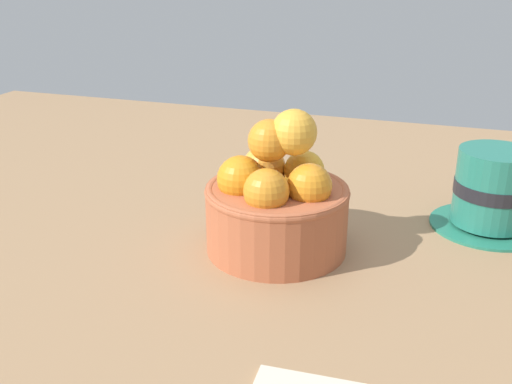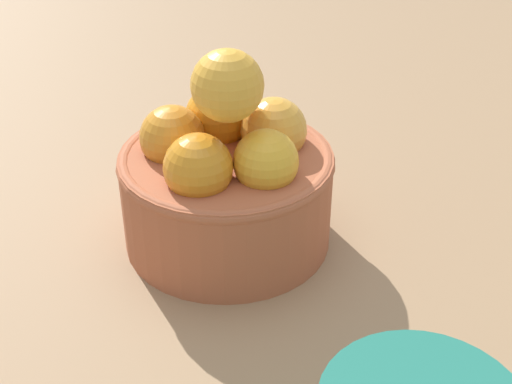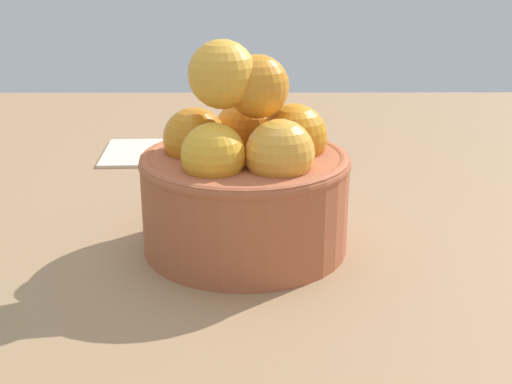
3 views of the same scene
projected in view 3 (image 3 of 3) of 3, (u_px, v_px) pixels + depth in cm
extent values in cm
cube|color=#997551|center=(246.00, 270.00, 49.70)|extent=(154.93, 109.97, 3.73)
cylinder|color=#AD5938|center=(245.00, 202.00, 47.91)|extent=(14.37, 14.37, 6.82)
torus|color=#AD5938|center=(245.00, 161.00, 46.89)|extent=(14.57, 14.57, 1.00)
sphere|color=gold|center=(280.00, 154.00, 43.79)|extent=(4.54, 4.54, 4.54)
sphere|color=orange|center=(294.00, 137.00, 47.67)|extent=(4.72, 4.72, 4.72)
sphere|color=orange|center=(243.00, 129.00, 49.85)|extent=(4.39, 4.39, 4.39)
sphere|color=orange|center=(195.00, 139.00, 47.32)|extent=(4.39, 4.39, 4.39)
sphere|color=gold|center=(213.00, 155.00, 43.58)|extent=(4.18, 4.18, 4.18)
sphere|color=orange|center=(257.00, 85.00, 45.53)|extent=(4.23, 4.23, 4.23)
sphere|color=gold|center=(222.00, 74.00, 44.32)|extent=(4.51, 4.51, 4.51)
cube|color=beige|center=(154.00, 151.00, 70.93)|extent=(10.75, 10.12, 0.60)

